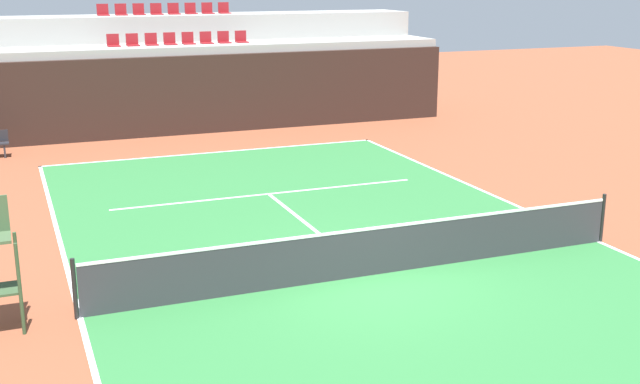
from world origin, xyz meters
name	(u,v)px	position (x,y,z in m)	size (l,w,h in m)	color
ground_plane	(372,275)	(0.00, 0.00, 0.00)	(80.00, 80.00, 0.00)	brown
court_surface	(372,275)	(0.00, 0.00, 0.01)	(11.00, 24.00, 0.01)	#2D7238
baseline_far	(216,152)	(0.00, 11.95, 0.01)	(11.00, 0.10, 0.00)	white
sideline_left	(80,318)	(-5.45, 0.00, 0.01)	(0.10, 24.00, 0.00)	white
sideline_right	(598,242)	(5.45, 0.00, 0.01)	(0.10, 24.00, 0.00)	white
service_line_far	(269,194)	(0.00, 6.40, 0.01)	(8.26, 0.10, 0.00)	white
centre_service_line	(312,228)	(0.00, 3.20, 0.01)	(0.10, 6.40, 0.00)	white
back_wall	(190,95)	(0.00, 15.44, 1.41)	(20.26, 0.30, 2.83)	black
stands_tier_lower	(182,86)	(0.00, 16.79, 1.56)	(20.26, 2.40, 3.12)	#9E9E99
stands_tier_upper	(168,67)	(0.00, 19.19, 2.05)	(20.26, 2.40, 4.10)	#9E9E99
seating_row_lower	(179,41)	(0.00, 16.88, 3.24)	(5.23, 0.44, 0.44)	maroon
seating_row_upper	(165,11)	(0.00, 19.28, 4.22)	(5.23, 0.44, 0.44)	maroon
tennis_net	(372,251)	(0.00, 0.00, 0.51)	(11.08, 0.08, 1.07)	black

